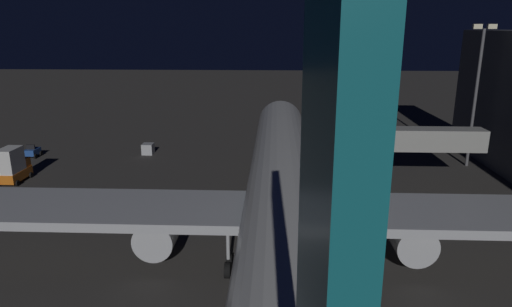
{
  "coord_description": "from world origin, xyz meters",
  "views": [
    {
      "loc": [
        0.75,
        39.27,
        18.3
      ],
      "look_at": [
        3.0,
        -13.2,
        3.5
      ],
      "focal_mm": 31.61,
      "sensor_mm": 36.0,
      "label": 1
    }
  ],
  "objects_px": {
    "traffic_cone_nose_port": "(295,157)",
    "jet_bridge": "(379,139)",
    "traffic_cone_nose_starboard": "(264,156)",
    "catering_truck": "(13,165)",
    "baggage_tug_lead": "(32,152)",
    "baggage_container_near_belt": "(148,149)",
    "airliner_at_gate": "(284,204)",
    "apron_floodlight_mast": "(477,87)"
  },
  "relations": [
    {
      "from": "baggage_container_near_belt",
      "to": "traffic_cone_nose_starboard",
      "type": "distance_m",
      "value": 17.46
    },
    {
      "from": "apron_floodlight_mast",
      "to": "baggage_tug_lead",
      "type": "distance_m",
      "value": 62.29
    },
    {
      "from": "traffic_cone_nose_starboard",
      "to": "airliner_at_gate",
      "type": "bearing_deg",
      "value": 94.04
    },
    {
      "from": "traffic_cone_nose_starboard",
      "to": "baggage_container_near_belt",
      "type": "bearing_deg",
      "value": -4.78
    },
    {
      "from": "jet_bridge",
      "to": "traffic_cone_nose_starboard",
      "type": "bearing_deg",
      "value": -39.2
    },
    {
      "from": "baggage_container_near_belt",
      "to": "traffic_cone_nose_port",
      "type": "bearing_deg",
      "value": 176.18
    },
    {
      "from": "baggage_container_near_belt",
      "to": "traffic_cone_nose_port",
      "type": "xyz_separation_m",
      "value": [
        -21.79,
        1.45,
        -0.52
      ]
    },
    {
      "from": "airliner_at_gate",
      "to": "baggage_tug_lead",
      "type": "relative_size",
      "value": 28.51
    },
    {
      "from": "traffic_cone_nose_starboard",
      "to": "jet_bridge",
      "type": "bearing_deg",
      "value": 140.8
    },
    {
      "from": "apron_floodlight_mast",
      "to": "baggage_container_near_belt",
      "type": "height_order",
      "value": "apron_floodlight_mast"
    },
    {
      "from": "jet_bridge",
      "to": "apron_floodlight_mast",
      "type": "bearing_deg",
      "value": -148.78
    },
    {
      "from": "baggage_container_near_belt",
      "to": "apron_floodlight_mast",
      "type": "bearing_deg",
      "value": 175.03
    },
    {
      "from": "baggage_container_near_belt",
      "to": "baggage_tug_lead",
      "type": "bearing_deg",
      "value": 8.05
    },
    {
      "from": "traffic_cone_nose_port",
      "to": "traffic_cone_nose_starboard",
      "type": "height_order",
      "value": "same"
    },
    {
      "from": "apron_floodlight_mast",
      "to": "catering_truck",
      "type": "relative_size",
      "value": 4.21
    },
    {
      "from": "airliner_at_gate",
      "to": "jet_bridge",
      "type": "bearing_deg",
      "value": -119.44
    },
    {
      "from": "airliner_at_gate",
      "to": "baggage_container_near_belt",
      "type": "distance_m",
      "value": 38.33
    },
    {
      "from": "jet_bridge",
      "to": "baggage_tug_lead",
      "type": "xyz_separation_m",
      "value": [
        47.3,
        -10.19,
        -4.95
      ]
    },
    {
      "from": "jet_bridge",
      "to": "catering_truck",
      "type": "distance_m",
      "value": 43.89
    },
    {
      "from": "airliner_at_gate",
      "to": "apron_floodlight_mast",
      "type": "bearing_deg",
      "value": -131.64
    },
    {
      "from": "traffic_cone_nose_port",
      "to": "traffic_cone_nose_starboard",
      "type": "distance_m",
      "value": 4.4
    },
    {
      "from": "baggage_tug_lead",
      "to": "traffic_cone_nose_port",
      "type": "relative_size",
      "value": 4.14
    },
    {
      "from": "apron_floodlight_mast",
      "to": "traffic_cone_nose_port",
      "type": "height_order",
      "value": "apron_floodlight_mast"
    },
    {
      "from": "jet_bridge",
      "to": "traffic_cone_nose_port",
      "type": "distance_m",
      "value": 15.34
    },
    {
      "from": "baggage_tug_lead",
      "to": "traffic_cone_nose_starboard",
      "type": "height_order",
      "value": "baggage_tug_lead"
    },
    {
      "from": "baggage_tug_lead",
      "to": "traffic_cone_nose_port",
      "type": "bearing_deg",
      "value": -178.71
    },
    {
      "from": "catering_truck",
      "to": "traffic_cone_nose_starboard",
      "type": "bearing_deg",
      "value": -158.83
    },
    {
      "from": "airliner_at_gate",
      "to": "baggage_container_near_belt",
      "type": "relative_size",
      "value": 38.93
    },
    {
      "from": "airliner_at_gate",
      "to": "traffic_cone_nose_port",
      "type": "bearing_deg",
      "value": -94.04
    },
    {
      "from": "baggage_tug_lead",
      "to": "baggage_container_near_belt",
      "type": "distance_m",
      "value": 16.53
    },
    {
      "from": "jet_bridge",
      "to": "traffic_cone_nose_port",
      "type": "xyz_separation_m",
      "value": [
        9.14,
        -11.05,
        -5.45
      ]
    },
    {
      "from": "traffic_cone_nose_port",
      "to": "jet_bridge",
      "type": "bearing_deg",
      "value": 129.61
    },
    {
      "from": "apron_floodlight_mast",
      "to": "baggage_container_near_belt",
      "type": "distance_m",
      "value": 46.35
    },
    {
      "from": "catering_truck",
      "to": "traffic_cone_nose_port",
      "type": "xyz_separation_m",
      "value": [
        -34.6,
        -11.7,
        -1.86
      ]
    },
    {
      "from": "jet_bridge",
      "to": "catering_truck",
      "type": "xyz_separation_m",
      "value": [
        43.74,
        0.65,
        -3.59
      ]
    },
    {
      "from": "catering_truck",
      "to": "baggage_tug_lead",
      "type": "distance_m",
      "value": 11.49
    },
    {
      "from": "airliner_at_gate",
      "to": "baggage_container_near_belt",
      "type": "bearing_deg",
      "value": -58.99
    },
    {
      "from": "baggage_container_near_belt",
      "to": "traffic_cone_nose_starboard",
      "type": "xyz_separation_m",
      "value": [
        -17.39,
        1.45,
        -0.52
      ]
    },
    {
      "from": "apron_floodlight_mast",
      "to": "traffic_cone_nose_starboard",
      "type": "xyz_separation_m",
      "value": [
        27.7,
        -2.46,
        -10.5
      ]
    },
    {
      "from": "apron_floodlight_mast",
      "to": "baggage_tug_lead",
      "type": "relative_size",
      "value": 8.18
    },
    {
      "from": "jet_bridge",
      "to": "baggage_container_near_belt",
      "type": "bearing_deg",
      "value": -22.0
    },
    {
      "from": "traffic_cone_nose_starboard",
      "to": "traffic_cone_nose_port",
      "type": "bearing_deg",
      "value": 180.0
    }
  ]
}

